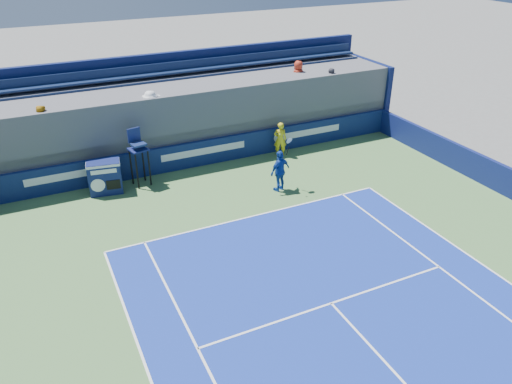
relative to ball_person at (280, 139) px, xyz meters
name	(u,v)px	position (x,y,z in m)	size (l,w,h in m)	color
ball_person	(280,139)	(0.00, 0.00, 0.00)	(0.61, 0.40, 1.68)	gold
back_hoarding	(203,153)	(-3.65, 0.59, -0.25)	(20.40, 0.21, 1.20)	#0D1B4B
match_clock	(105,176)	(-8.22, -0.27, -0.11)	(1.42, 0.92, 1.40)	#101950
umpire_chair	(138,151)	(-6.74, -0.15, 0.68)	(0.83, 0.83, 2.48)	black
tennis_player	(280,171)	(-1.68, -3.15, 0.05)	(1.12, 0.74, 2.57)	#123998
stadium_seating	(187,114)	(-3.66, 2.63, 0.99)	(21.00, 4.06, 4.40)	#4B4B4F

